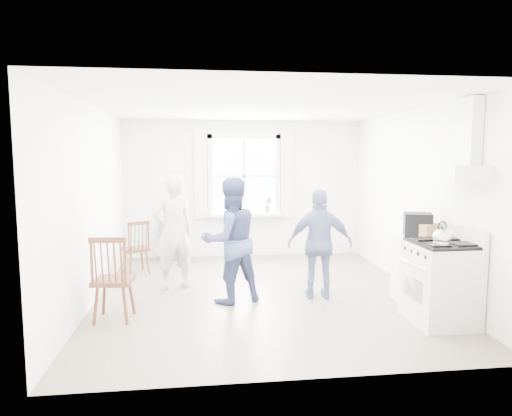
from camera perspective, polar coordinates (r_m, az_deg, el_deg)
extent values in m
cube|color=gray|center=(6.54, 0.69, -10.75)|extent=(4.62, 5.12, 0.02)
cube|color=white|center=(8.77, -1.53, 2.40)|extent=(4.62, 0.04, 2.64)
cube|color=white|center=(3.82, 5.84, -3.06)|extent=(4.62, 0.04, 2.64)
cube|color=white|center=(6.38, -19.93, 0.45)|extent=(0.04, 5.12, 2.64)
cube|color=white|center=(6.96, 19.57, 0.93)|extent=(0.04, 5.12, 2.64)
cube|color=white|center=(6.28, 0.72, 12.72)|extent=(4.62, 5.12, 0.02)
cube|color=white|center=(8.72, -1.51, 4.02)|extent=(1.20, 0.02, 1.40)
cube|color=white|center=(8.69, -1.51, 8.92)|extent=(1.38, 0.09, 0.09)
cube|color=white|center=(8.76, -1.48, -0.86)|extent=(1.38, 0.09, 0.09)
cube|color=white|center=(8.65, -5.75, 3.97)|extent=(0.09, 0.09, 1.58)
cube|color=white|center=(8.78, 2.71, 4.03)|extent=(0.09, 0.09, 1.58)
cube|color=white|center=(8.68, -1.43, -0.83)|extent=(1.38, 0.24, 0.06)
cube|color=#FBF0CE|center=(8.63, -6.92, 4.28)|extent=(0.24, 0.05, 1.70)
cube|color=#FBF0CE|center=(8.79, 3.86, 4.35)|extent=(0.24, 0.05, 1.70)
cube|color=white|center=(5.63, 23.61, 4.02)|extent=(0.45, 0.76, 0.18)
cube|color=white|center=(5.71, 25.14, 8.70)|extent=(0.14, 0.30, 0.76)
cube|color=gray|center=(8.67, -10.65, -3.76)|extent=(0.40, 0.30, 0.80)
cube|color=silver|center=(5.76, 22.03, -8.78)|extent=(0.65, 0.76, 0.92)
cube|color=black|center=(5.65, 22.23, -4.13)|extent=(0.61, 0.72, 0.03)
cube|color=silver|center=(5.79, 24.82, -3.15)|extent=(0.06, 0.76, 0.20)
cylinder|color=silver|center=(5.54, 19.00, -6.69)|extent=(0.02, 0.61, 0.02)
sphere|color=silver|center=(5.42, 22.21, -3.37)|extent=(0.19, 0.19, 0.19)
cylinder|color=silver|center=(5.43, 22.18, -3.98)|extent=(0.18, 0.18, 0.04)
torus|color=black|center=(5.40, 22.26, -2.14)|extent=(0.12, 0.05, 0.12)
cube|color=white|center=(6.39, 19.55, -7.27)|extent=(0.50, 0.55, 0.90)
cube|color=black|center=(6.25, 19.52, -2.62)|extent=(0.42, 0.40, 0.16)
cube|color=black|center=(6.23, 19.58, -1.25)|extent=(0.42, 0.40, 0.14)
cube|color=#A37C4F|center=(6.19, 20.71, -2.66)|extent=(0.33, 0.29, 0.18)
cube|color=#4D2718|center=(7.77, -14.78, -5.01)|extent=(0.50, 0.49, 0.05)
cube|color=#4D2718|center=(7.58, -14.42, -3.42)|extent=(0.35, 0.21, 0.49)
cylinder|color=#4D2718|center=(7.82, -14.73, -6.53)|extent=(0.03, 0.03, 0.39)
cube|color=#4D2718|center=(5.70, -17.39, -8.67)|extent=(0.48, 0.46, 0.05)
cube|color=#4D2718|center=(5.45, -18.02, -6.32)|extent=(0.42, 0.10, 0.56)
cylinder|color=#4D2718|center=(5.76, -17.30, -11.02)|extent=(0.04, 0.04, 0.45)
imported|color=silver|center=(6.72, -10.30, -2.95)|extent=(0.80, 0.80, 1.68)
imported|color=#404B78|center=(6.02, -3.21, -4.06)|extent=(1.03, 1.03, 1.66)
imported|color=navy|center=(6.25, 8.00, -4.47)|extent=(0.99, 0.99, 1.50)
imported|color=#2F6A30|center=(8.70, 1.50, 0.37)|extent=(0.18, 0.18, 0.30)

